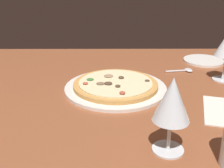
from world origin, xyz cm
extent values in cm
cube|color=brown|center=(0.00, 0.00, 2.00)|extent=(150.00, 110.00, 4.00)
cylinder|color=silver|center=(-2.33, -5.46, 4.50)|extent=(32.72, 32.72, 1.00)
cylinder|color=#C68C47|center=(-2.33, -5.46, 5.60)|extent=(27.21, 27.21, 1.20)
cylinder|color=beige|center=(-2.33, -5.46, 6.40)|extent=(23.56, 23.56, 0.40)
ellipsoid|color=#4C3828|center=(-12.54, -5.98, 6.87)|extent=(1.61, 1.15, 0.54)
ellipsoid|color=#4C3828|center=(-2.95, -1.31, 6.94)|extent=(1.63, 1.47, 0.69)
ellipsoid|color=#4C3828|center=(-4.24, -8.60, 6.96)|extent=(1.86, 1.77, 0.72)
ellipsoid|color=brown|center=(2.47, -3.61, 6.85)|extent=(2.59, 2.15, 0.49)
ellipsoid|color=#387033|center=(5.92, -7.25, 6.81)|extent=(2.37, 2.01, 0.41)
ellipsoid|color=#4C3828|center=(-0.13, -3.56, 6.93)|extent=(2.51, 2.35, 0.67)
ellipsoid|color=#937556|center=(0.33, -10.28, 6.85)|extent=(3.13, 2.87, 0.51)
ellipsoid|color=#AD4733|center=(7.16, -3.38, 6.98)|extent=(1.63, 1.23, 0.76)
ellipsoid|color=#AD4733|center=(-4.11, 3.91, 6.99)|extent=(1.71, 1.71, 0.79)
cylinder|color=silver|center=(-39.93, -13.64, 4.20)|extent=(7.03, 7.03, 0.40)
cylinder|color=silver|center=(-39.93, -13.64, 8.60)|extent=(0.80, 0.80, 8.41)
cylinder|color=silver|center=(-13.03, 27.58, 4.20)|extent=(6.84, 6.84, 0.40)
cylinder|color=silver|center=(-13.03, 27.58, 7.89)|extent=(0.80, 0.80, 6.99)
cone|color=silver|center=(-13.03, 27.58, 16.09)|extent=(7.73, 7.73, 9.41)
cone|color=maroon|center=(-13.03, 27.58, 13.08)|extent=(2.51, 2.51, 3.39)
cylinder|color=silver|center=(-39.64, -34.54, 4.45)|extent=(16.45, 16.45, 0.90)
ellipsoid|color=silver|center=(-30.33, -22.78, 4.50)|extent=(3.38, 4.38, 1.00)
cylinder|color=silver|center=(-25.83, -22.08, 4.35)|extent=(9.11, 2.09, 0.70)
camera|label=1|loc=(-0.75, 78.63, 40.39)|focal=45.49mm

